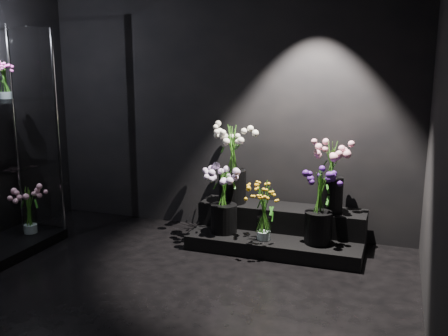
% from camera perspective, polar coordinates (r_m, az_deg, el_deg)
% --- Properties ---
extents(floor, '(4.00, 4.00, 0.00)m').
position_cam_1_polar(floor, '(3.84, -10.42, -15.67)').
color(floor, black).
rests_on(floor, ground).
extents(wall_back, '(4.00, 0.00, 4.00)m').
position_cam_1_polar(wall_back, '(5.24, 0.04, 7.93)').
color(wall_back, black).
rests_on(wall_back, floor).
extents(display_riser, '(1.65, 0.73, 0.37)m').
position_cam_1_polar(display_riser, '(4.98, 6.29, -7.03)').
color(display_riser, black).
rests_on(display_riser, floor).
extents(display_case, '(0.57, 0.95, 2.09)m').
position_cam_1_polar(display_case, '(5.03, -24.00, 2.68)').
color(display_case, black).
rests_on(display_case, floor).
extents(bouquet_orange_bells, '(0.27, 0.27, 0.55)m').
position_cam_1_polar(bouquet_orange_bells, '(4.66, 4.61, -4.91)').
color(bouquet_orange_bells, white).
rests_on(bouquet_orange_bells, display_riser).
extents(bouquet_lilac, '(0.44, 0.44, 0.64)m').
position_cam_1_polar(bouquet_lilac, '(4.83, -0.01, -3.27)').
color(bouquet_lilac, black).
rests_on(bouquet_lilac, display_riser).
extents(bouquet_purple, '(0.31, 0.31, 0.67)m').
position_cam_1_polar(bouquet_purple, '(4.63, 10.81, -4.30)').
color(bouquet_purple, black).
rests_on(bouquet_purple, display_riser).
extents(bouquet_cream_roses, '(0.42, 0.42, 0.80)m').
position_cam_1_polar(bouquet_cream_roses, '(5.01, 0.98, 1.05)').
color(bouquet_cream_roses, black).
rests_on(bouquet_cream_roses, display_riser).
extents(bouquet_pink_roses, '(0.39, 0.39, 0.68)m').
position_cam_1_polar(bouquet_pink_roses, '(4.81, 12.15, -0.44)').
color(bouquet_pink_roses, black).
rests_on(bouquet_pink_roses, display_riser).
extents(bouquet_case_magenta, '(0.27, 0.27, 0.35)m').
position_cam_1_polar(bouquet_case_magenta, '(5.13, -23.80, 9.22)').
color(bouquet_case_magenta, white).
rests_on(bouquet_case_magenta, display_case).
extents(bouquet_case_base_pink, '(0.34, 0.34, 0.47)m').
position_cam_1_polar(bouquet_case_base_pink, '(5.33, -21.39, -4.38)').
color(bouquet_case_base_pink, white).
rests_on(bouquet_case_base_pink, display_case).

